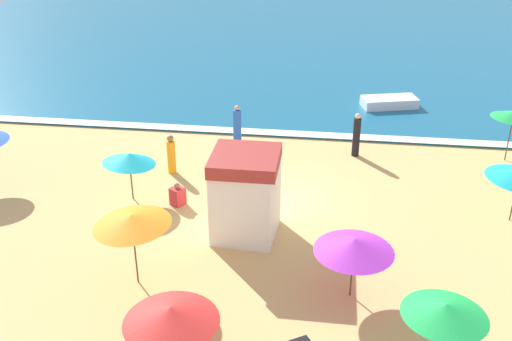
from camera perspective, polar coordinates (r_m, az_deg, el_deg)
The scene contains 14 objects.
ground_plane at distance 22.26m, azimuth 1.64°, elevation -2.85°, with size 60.00×60.00×0.00m, color #E5B26B.
ocean_water at distance 48.60m, azimuth 5.35°, elevation 13.31°, with size 60.00×44.00×0.10m, color #196084.
wave_breaker_foam at distance 27.87m, azimuth 3.06°, elevation 3.58°, with size 57.00×0.70×0.01m, color white.
lifeguard_cabana at distance 19.53m, azimuth -1.01°, elevation -2.27°, with size 2.15×2.25×2.93m.
beach_umbrella_1 at distance 22.09m, azimuth -12.03°, elevation 1.14°, with size 2.75×2.74×1.96m.
beach_umbrella_3 at distance 14.90m, azimuth 17.63°, elevation -12.58°, with size 2.90×2.90×1.96m.
beach_umbrella_4 at distance 16.77m, azimuth 9.36°, elevation -7.05°, with size 2.65×2.66×1.92m.
beach_umbrella_5 at distance 17.22m, azimuth -11.79°, elevation -4.67°, with size 2.92×2.91×2.36m.
beach_umbrella_7 at distance 14.38m, azimuth -8.15°, elevation -13.47°, with size 3.08×3.08×1.91m.
beachgoer_0 at distance 24.22m, azimuth -8.10°, elevation 1.48°, with size 0.43×0.43×1.64m.
beachgoer_2 at distance 25.81m, azimuth 9.58°, elevation 3.30°, with size 0.45×0.45×1.93m.
beachgoer_5 at distance 26.61m, azimuth -1.81°, elevation 4.24°, with size 0.52×0.52×1.85m.
beachgoer_6 at distance 21.99m, azimuth -7.50°, elevation -2.38°, with size 0.62×0.62×0.89m.
small_boat_0 at distance 31.86m, azimuth 12.62°, elevation 6.40°, with size 3.03×1.96×0.50m.
Camera 1 is at (1.99, -19.36, 10.81)m, focal length 41.85 mm.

